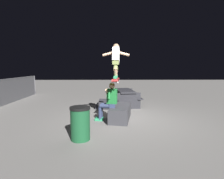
{
  "coord_description": "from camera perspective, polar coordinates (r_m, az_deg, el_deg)",
  "views": [
    {
      "loc": [
        -6.16,
        0.52,
        1.82
      ],
      "look_at": [
        -0.2,
        0.42,
        1.08
      ],
      "focal_mm": 28.63,
      "sensor_mm": 36.0,
      "label": 1
    }
  ],
  "objects": [
    {
      "name": "ledge_box_main",
      "position": [
        6.36,
        2.72,
        -7.33
      ],
      "size": [
        1.61,
        0.9,
        0.48
      ],
      "primitive_type": "cube",
      "rotation": [
        0.0,
        0.0,
        -0.19
      ],
      "color": "#38383D",
      "rests_on": "ground"
    },
    {
      "name": "skateboard",
      "position": [
        5.84,
        1.19,
        2.92
      ],
      "size": [
        1.03,
        0.3,
        0.14
      ],
      "color": "#B72D2D"
    },
    {
      "name": "skater_airborne",
      "position": [
        5.89,
        1.25,
        9.65
      ],
      "size": [
        0.63,
        0.89,
        1.12
      ],
      "color": "#2D9E66"
    },
    {
      "name": "ground_plane",
      "position": [
        6.45,
        3.8,
        -9.34
      ],
      "size": [
        40.0,
        40.0,
        0.0
      ],
      "primitive_type": "plane",
      "color": "slate"
    },
    {
      "name": "picnic_table_back",
      "position": [
        8.58,
        4.12,
        -1.81
      ],
      "size": [
        1.83,
        1.51,
        0.75
      ],
      "color": "#28282D",
      "rests_on": "ground"
    },
    {
      "name": "kicker_ramp",
      "position": [
        8.24,
        -1.73,
        -5.23
      ],
      "size": [
        1.14,
        0.99,
        0.4
      ],
      "color": "#28282D",
      "rests_on": "ground"
    },
    {
      "name": "trash_bin",
      "position": [
        4.63,
        -10.1,
        -10.55
      ],
      "size": [
        0.51,
        0.51,
        0.85
      ],
      "color": "#19512D",
      "rests_on": "ground"
    },
    {
      "name": "person_sitting_on_ledge",
      "position": [
        6.08,
        -0.99,
        -3.26
      ],
      "size": [
        0.6,
        0.78,
        1.32
      ],
      "color": "#2D3856",
      "rests_on": "ground"
    }
  ]
}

